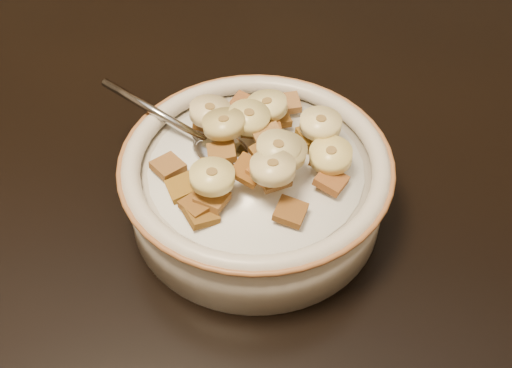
# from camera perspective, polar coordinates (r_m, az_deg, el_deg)

# --- Properties ---
(cereal_bowl) EXTENTS (0.19, 0.19, 0.05)m
(cereal_bowl) POSITION_cam_1_polar(r_m,az_deg,el_deg) (0.49, 0.00, -0.54)
(cereal_bowl) COLOR beige
(cereal_bowl) RESTS_ON table
(milk) EXTENTS (0.16, 0.16, 0.00)m
(milk) POSITION_cam_1_polar(r_m,az_deg,el_deg) (0.47, 0.00, 1.33)
(milk) COLOR white
(milk) RESTS_ON cereal_bowl
(spoon) EXTENTS (0.06, 0.05, 0.01)m
(spoon) POSITION_cam_1_polar(r_m,az_deg,el_deg) (0.48, -3.14, 3.07)
(spoon) COLOR #A1A1A1
(spoon) RESTS_ON cereal_bowl
(cereal_square_0) EXTENTS (0.03, 0.03, 0.01)m
(cereal_square_0) POSITION_cam_1_polar(r_m,az_deg,el_deg) (0.47, 6.27, 2.06)
(cereal_square_0) COLOR brown
(cereal_square_0) RESTS_ON milk
(cereal_square_1) EXTENTS (0.02, 0.03, 0.01)m
(cereal_square_1) POSITION_cam_1_polar(r_m,az_deg,el_deg) (0.44, -3.93, -1.31)
(cereal_square_1) COLOR #925723
(cereal_square_1) RESTS_ON milk
(cereal_square_2) EXTENTS (0.03, 0.03, 0.01)m
(cereal_square_2) POSITION_cam_1_polar(r_m,az_deg,el_deg) (0.47, 1.11, 4.24)
(cereal_square_2) COLOR #945E2E
(cereal_square_2) RESTS_ON milk
(cereal_square_3) EXTENTS (0.03, 0.03, 0.01)m
(cereal_square_3) POSITION_cam_1_polar(r_m,az_deg,el_deg) (0.46, 6.70, 0.30)
(cereal_square_3) COLOR brown
(cereal_square_3) RESTS_ON milk
(cereal_square_4) EXTENTS (0.03, 0.03, 0.01)m
(cereal_square_4) POSITION_cam_1_polar(r_m,az_deg,el_deg) (0.44, -4.91, -2.70)
(cereal_square_4) COLOR brown
(cereal_square_4) RESTS_ON milk
(cereal_square_5) EXTENTS (0.03, 0.03, 0.01)m
(cereal_square_5) POSITION_cam_1_polar(r_m,az_deg,el_deg) (0.44, -5.19, -1.87)
(cereal_square_5) COLOR brown
(cereal_square_5) RESTS_ON milk
(cereal_square_6) EXTENTS (0.02, 0.02, 0.01)m
(cereal_square_6) POSITION_cam_1_polar(r_m,az_deg,el_deg) (0.51, -4.24, 5.48)
(cereal_square_6) COLOR brown
(cereal_square_6) RESTS_ON milk
(cereal_square_7) EXTENTS (0.03, 0.03, 0.01)m
(cereal_square_7) POSITION_cam_1_polar(r_m,az_deg,el_deg) (0.46, -6.59, -0.32)
(cereal_square_7) COLOR #97651A
(cereal_square_7) RESTS_ON milk
(cereal_square_8) EXTENTS (0.03, 0.03, 0.01)m
(cereal_square_8) POSITION_cam_1_polar(r_m,az_deg,el_deg) (0.46, -3.06, 2.79)
(cereal_square_8) COLOR brown
(cereal_square_8) RESTS_ON milk
(cereal_square_9) EXTENTS (0.03, 0.03, 0.01)m
(cereal_square_9) POSITION_cam_1_polar(r_m,az_deg,el_deg) (0.50, -4.22, 6.08)
(cereal_square_9) COLOR brown
(cereal_square_9) RESTS_ON milk
(cereal_square_10) EXTENTS (0.03, 0.03, 0.01)m
(cereal_square_10) POSITION_cam_1_polar(r_m,az_deg,el_deg) (0.47, -7.83, 1.57)
(cereal_square_10) COLOR brown
(cereal_square_10) RESTS_ON milk
(cereal_square_11) EXTENTS (0.03, 0.03, 0.01)m
(cereal_square_11) POSITION_cam_1_polar(r_m,az_deg,el_deg) (0.44, 1.60, 0.67)
(cereal_square_11) COLOR brown
(cereal_square_11) RESTS_ON milk
(cereal_square_12) EXTENTS (0.02, 0.02, 0.01)m
(cereal_square_12) POSITION_cam_1_polar(r_m,az_deg,el_deg) (0.51, -0.03, 6.90)
(cereal_square_12) COLOR #90621A
(cereal_square_12) RESTS_ON milk
(cereal_square_13) EXTENTS (0.03, 0.03, 0.01)m
(cereal_square_13) POSITION_cam_1_polar(r_m,az_deg,el_deg) (0.52, -1.14, 7.03)
(cereal_square_13) COLOR brown
(cereal_square_13) RESTS_ON milk
(cereal_square_14) EXTENTS (0.03, 0.03, 0.01)m
(cereal_square_14) POSITION_cam_1_polar(r_m,az_deg,el_deg) (0.45, -0.70, 1.23)
(cereal_square_14) COLOR brown
(cereal_square_14) RESTS_ON milk
(cereal_square_15) EXTENTS (0.03, 0.03, 0.01)m
(cereal_square_15) POSITION_cam_1_polar(r_m,az_deg,el_deg) (0.49, 5.04, 4.30)
(cereal_square_15) COLOR brown
(cereal_square_15) RESTS_ON milk
(cereal_square_16) EXTENTS (0.03, 0.03, 0.01)m
(cereal_square_16) POSITION_cam_1_polar(r_m,az_deg,el_deg) (0.49, 5.70, 4.19)
(cereal_square_16) COLOR olive
(cereal_square_16) RESTS_ON milk
(cereal_square_17) EXTENTS (0.03, 0.03, 0.01)m
(cereal_square_17) POSITION_cam_1_polar(r_m,az_deg,el_deg) (0.48, 1.07, 4.80)
(cereal_square_17) COLOR brown
(cereal_square_17) RESTS_ON milk
(cereal_square_18) EXTENTS (0.02, 0.02, 0.01)m
(cereal_square_18) POSITION_cam_1_polar(r_m,az_deg,el_deg) (0.44, 3.08, -2.48)
(cereal_square_18) COLOR brown
(cereal_square_18) RESTS_ON milk
(cereal_square_19) EXTENTS (0.02, 0.02, 0.01)m
(cereal_square_19) POSITION_cam_1_polar(r_m,az_deg,el_deg) (0.50, 0.40, 5.99)
(cereal_square_19) COLOR brown
(cereal_square_19) RESTS_ON milk
(cereal_square_20) EXTENTS (0.03, 0.03, 0.01)m
(cereal_square_20) POSITION_cam_1_polar(r_m,az_deg,el_deg) (0.50, 1.77, 5.91)
(cereal_square_20) COLOR brown
(cereal_square_20) RESTS_ON milk
(cereal_square_21) EXTENTS (0.03, 0.03, 0.01)m
(cereal_square_21) POSITION_cam_1_polar(r_m,az_deg,el_deg) (0.51, 2.79, 7.18)
(cereal_square_21) COLOR brown
(cereal_square_21) RESTS_ON milk
(cereal_square_22) EXTENTS (0.03, 0.03, 0.01)m
(cereal_square_22) POSITION_cam_1_polar(r_m,az_deg,el_deg) (0.45, 0.72, 0.97)
(cereal_square_22) COLOR #985222
(cereal_square_22) RESTS_ON milk
(cereal_square_23) EXTENTS (0.03, 0.03, 0.01)m
(cereal_square_23) POSITION_cam_1_polar(r_m,az_deg,el_deg) (0.45, 1.06, 2.77)
(cereal_square_23) COLOR brown
(cereal_square_23) RESTS_ON milk
(cereal_square_24) EXTENTS (0.02, 0.02, 0.01)m
(cereal_square_24) POSITION_cam_1_polar(r_m,az_deg,el_deg) (0.48, 0.11, 5.03)
(cereal_square_24) COLOR brown
(cereal_square_24) RESTS_ON milk
(cereal_square_25) EXTENTS (0.02, 0.03, 0.01)m
(cereal_square_25) POSITION_cam_1_polar(r_m,az_deg,el_deg) (0.45, -3.64, 1.23)
(cereal_square_25) COLOR brown
(cereal_square_25) RESTS_ON milk
(banana_slice_0) EXTENTS (0.04, 0.04, 0.01)m
(banana_slice_0) POSITION_cam_1_polar(r_m,az_deg,el_deg) (0.45, 1.99, 3.15)
(banana_slice_0) COLOR #F0E195
(banana_slice_0) RESTS_ON milk
(banana_slice_1) EXTENTS (0.03, 0.03, 0.01)m
(banana_slice_1) POSITION_cam_1_polar(r_m,az_deg,el_deg) (0.44, -3.92, 0.66)
(banana_slice_1) COLOR #F7E078
(banana_slice_1) RESTS_ON milk
(banana_slice_2) EXTENTS (0.04, 0.04, 0.01)m
(banana_slice_2) POSITION_cam_1_polar(r_m,az_deg,el_deg) (0.43, 1.49, 1.45)
(banana_slice_2) COLOR #D9C588
(banana_slice_2) RESTS_ON milk
(banana_slice_3) EXTENTS (0.04, 0.04, 0.01)m
(banana_slice_3) POSITION_cam_1_polar(r_m,az_deg,el_deg) (0.47, -0.61, 5.95)
(banana_slice_3) COLOR #DEC176
(banana_slice_3) RESTS_ON milk
(banana_slice_4) EXTENTS (0.03, 0.03, 0.02)m
(banana_slice_4) POSITION_cam_1_polar(r_m,az_deg,el_deg) (0.47, -2.88, 5.36)
(banana_slice_4) COLOR tan
(banana_slice_4) RESTS_ON milk
(banana_slice_5) EXTENTS (0.04, 0.04, 0.01)m
(banana_slice_5) POSITION_cam_1_polar(r_m,az_deg,el_deg) (0.48, -4.09, 6.46)
(banana_slice_5) COLOR #FCE5A5
(banana_slice_5) RESTS_ON milk
(banana_slice_6) EXTENTS (0.04, 0.04, 0.01)m
(banana_slice_6) POSITION_cam_1_polar(r_m,az_deg,el_deg) (0.45, 2.58, 2.97)
(banana_slice_6) COLOR #C9BB86
(banana_slice_6) RESTS_ON milk
(banana_slice_7) EXTENTS (0.04, 0.04, 0.01)m
(banana_slice_7) POSITION_cam_1_polar(r_m,az_deg,el_deg) (0.49, 0.97, 6.97)
(banana_slice_7) COLOR #F7EB9B
(banana_slice_7) RESTS_ON milk
(banana_slice_8) EXTENTS (0.04, 0.04, 0.01)m
(banana_slice_8) POSITION_cam_1_polar(r_m,az_deg,el_deg) (0.48, 5.77, 5.38)
(banana_slice_8) COLOR #FAE4A0
(banana_slice_8) RESTS_ON milk
(banana_slice_9) EXTENTS (0.04, 0.04, 0.01)m
(banana_slice_9) POSITION_cam_1_polar(r_m,az_deg,el_deg) (0.46, 6.66, 2.57)
(banana_slice_9) COLOR #FFE089
(banana_slice_9) RESTS_ON milk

